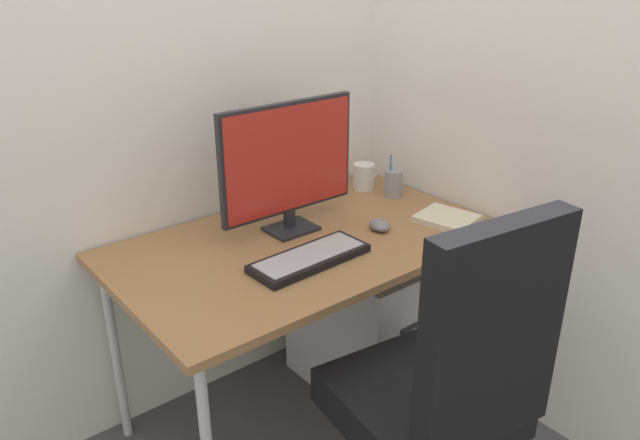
{
  "coord_description": "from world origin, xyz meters",
  "views": [
    {
      "loc": [
        -1.17,
        -1.53,
        1.67
      ],
      "look_at": [
        0.0,
        -0.08,
        0.85
      ],
      "focal_mm": 34.62,
      "sensor_mm": 36.0,
      "label": 1
    }
  ],
  "objects": [
    {
      "name": "ground_plane",
      "position": [
        0.0,
        0.0,
        0.0
      ],
      "size": [
        8.0,
        8.0,
        0.0
      ],
      "primitive_type": "plane",
      "color": "#4C4C51"
    },
    {
      "name": "wall_back",
      "position": [
        0.0,
        0.42,
        1.4
      ],
      "size": [
        3.08,
        0.04,
        2.8
      ],
      "primitive_type": "cube",
      "color": "white",
      "rests_on": "ground_plane"
    },
    {
      "name": "wall_side_right",
      "position": [
        0.69,
        -0.26,
        1.4
      ],
      "size": [
        0.04,
        2.55,
        2.8
      ],
      "primitive_type": "cube",
      "color": "white",
      "rests_on": "ground_plane"
    },
    {
      "name": "desk",
      "position": [
        0.0,
        0.0,
        0.7
      ],
      "size": [
        1.31,
        0.78,
        0.75
      ],
      "color": "#996B42",
      "rests_on": "ground_plane"
    },
    {
      "name": "office_chair",
      "position": [
        -0.04,
        -0.68,
        0.57
      ],
      "size": [
        0.59,
        0.61,
        1.12
      ],
      "color": "black",
      "rests_on": "ground_plane"
    },
    {
      "name": "filing_cabinet",
      "position": [
        0.34,
        0.01,
        0.3
      ],
      "size": [
        0.45,
        0.56,
        0.59
      ],
      "color": "silver",
      "rests_on": "ground_plane"
    },
    {
      "name": "monitor",
      "position": [
        0.01,
        0.1,
        1.0
      ],
      "size": [
        0.53,
        0.14,
        0.46
      ],
      "color": "black",
      "rests_on": "desk"
    },
    {
      "name": "keyboard",
      "position": [
        -0.09,
        -0.14,
        0.76
      ],
      "size": [
        0.41,
        0.17,
        0.03
      ],
      "color": "black",
      "rests_on": "desk"
    },
    {
      "name": "mouse",
      "position": [
        0.25,
        -0.1,
        0.77
      ],
      "size": [
        0.08,
        0.1,
        0.04
      ],
      "primitive_type": "ellipsoid",
      "rotation": [
        0.0,
        0.0,
        -0.18
      ],
      "color": "slate",
      "rests_on": "desk"
    },
    {
      "name": "pen_holder",
      "position": [
        0.53,
        0.11,
        0.81
      ],
      "size": [
        0.07,
        0.07,
        0.18
      ],
      "color": "gray",
      "rests_on": "desk"
    },
    {
      "name": "notebook",
      "position": [
        0.5,
        -0.2,
        0.76
      ],
      "size": [
        0.21,
        0.23,
        0.02
      ],
      "primitive_type": "cube",
      "rotation": [
        0.0,
        0.0,
        0.22
      ],
      "color": "beige",
      "rests_on": "desk"
    },
    {
      "name": "coffee_mug",
      "position": [
        0.5,
        0.24,
        0.81
      ],
      "size": [
        0.12,
        0.09,
        0.11
      ],
      "color": "white",
      "rests_on": "desk"
    }
  ]
}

